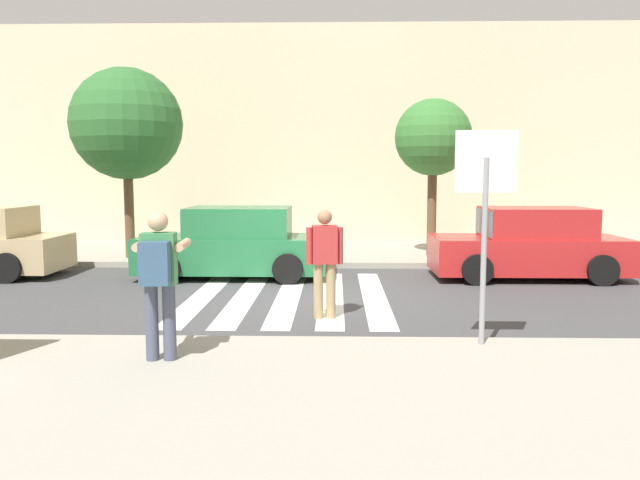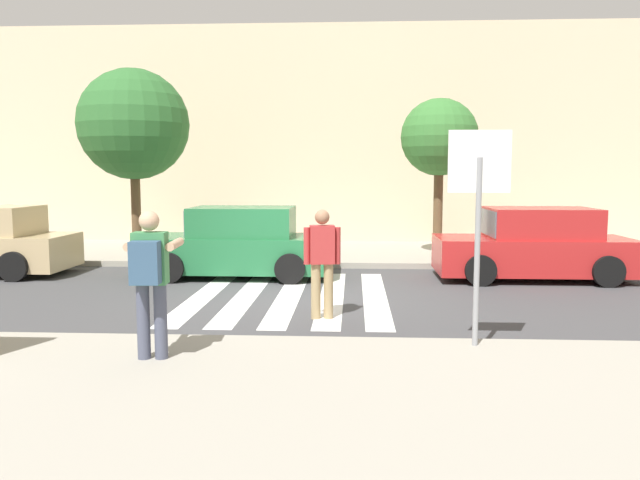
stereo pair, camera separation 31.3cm
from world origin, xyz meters
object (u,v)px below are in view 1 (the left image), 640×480
Objects in this scene: parked_car_red at (529,245)px; street_tree_center at (433,139)px; parked_car_green at (235,245)px; street_tree_west at (126,124)px; stop_sign at (485,189)px; photographer_with_backpack at (159,272)px; pedestrian_crossing at (325,258)px.

parked_car_red is 1.01× the size of street_tree_center.
parked_car_red is 4.06m from street_tree_center.
parked_car_green is 0.86× the size of street_tree_west.
stop_sign is 10.74m from street_tree_west.
photographer_with_backpack reaches higher than parked_car_red.
parked_car_red is 10.10m from street_tree_west.
parked_car_green is 4.63m from street_tree_west.
parked_car_green is 1.01× the size of street_tree_center.
pedestrian_crossing is (1.84, 2.72, -0.19)m from photographer_with_backpack.
street_tree_west is at bearing -175.46° from street_tree_center.
stop_sign is at bearing -43.49° from pedestrian_crossing.
photographer_with_backpack is 1.00× the size of pedestrian_crossing.
stop_sign reaches higher than photographer_with_backpack.
pedestrian_crossing is at bearing -138.43° from parked_car_red.
street_tree_center reaches higher than pedestrian_crossing.
parked_car_red is (6.43, -0.00, 0.00)m from parked_car_green.
street_tree_center is (7.76, 0.62, -0.33)m from street_tree_west.
pedestrian_crossing is 0.42× the size of parked_car_green.
street_tree_west reaches higher than street_tree_center.
street_tree_west is (-9.47, 2.13, 2.77)m from parked_car_red.
stop_sign is 0.66× the size of street_tree_center.
street_tree_west is (-3.04, 2.13, 2.77)m from parked_car_green.
street_tree_west is 1.18× the size of street_tree_center.
photographer_with_backpack is 3.29m from pedestrian_crossing.
street_tree_west reaches higher than photographer_with_backpack.
street_tree_center is at bearing 64.25° from photographer_with_backpack.
stop_sign is 8.65m from street_tree_center.
photographer_with_backpack is 0.42× the size of parked_car_green.
parked_car_red is at bearing 67.80° from stop_sign.
stop_sign is at bearing 11.79° from photographer_with_backpack.
street_tree_west is (-7.10, 7.94, 1.41)m from stop_sign.
parked_car_green is 5.99m from street_tree_center.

